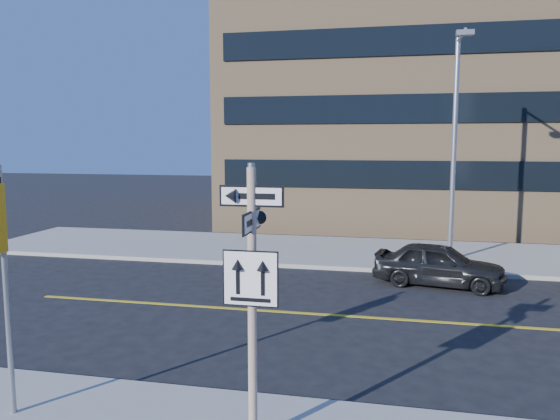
# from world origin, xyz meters

# --- Properties ---
(ground) EXTENTS (120.00, 120.00, 0.00)m
(ground) POSITION_xyz_m (0.00, 0.00, 0.00)
(ground) COLOR black
(ground) RESTS_ON ground
(sign_pole) EXTENTS (0.92, 0.92, 4.06)m
(sign_pole) POSITION_xyz_m (0.00, -2.51, 2.44)
(sign_pole) COLOR silver
(sign_pole) RESTS_ON near_sidewalk
(parked_car_a) EXTENTS (2.36, 4.23, 1.36)m
(parked_car_a) POSITION_xyz_m (3.35, 7.67, 0.68)
(parked_car_a) COLOR black
(parked_car_a) RESTS_ON ground
(streetlight_a) EXTENTS (0.55, 2.25, 8.00)m
(streetlight_a) POSITION_xyz_m (4.00, 10.76, 4.76)
(streetlight_a) COLOR gray
(streetlight_a) RESTS_ON far_sidewalk
(building_brick) EXTENTS (18.00, 18.00, 18.00)m
(building_brick) POSITION_xyz_m (2.00, 25.00, 9.00)
(building_brick) COLOR #A5835B
(building_brick) RESTS_ON ground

